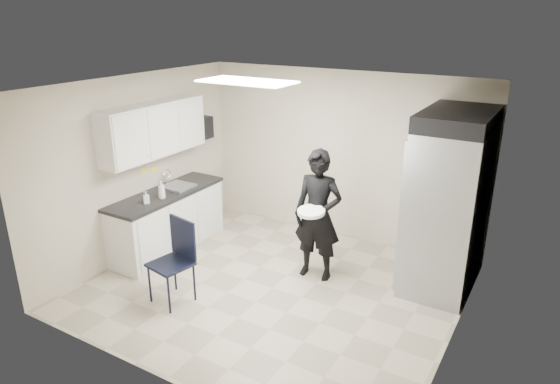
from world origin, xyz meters
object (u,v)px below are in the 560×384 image
Objects in this scene: commercial_fridge at (448,209)px; man_tuxedo at (318,215)px; lower_counter at (168,222)px; folding_chair at (170,264)px.

commercial_fridge reaches higher than man_tuxedo.
commercial_fridge is 1.19× the size of man_tuxedo.
folding_chair is (1.04, -1.08, 0.08)m from lower_counter.
lower_counter is at bearing -175.88° from man_tuxedo.
lower_counter is 1.08× the size of man_tuxedo.
commercial_fridge reaches higher than lower_counter.
man_tuxedo is at bearing 60.60° from folding_chair.
man_tuxedo is at bearing 9.90° from lower_counter.
folding_chair is at bearing -135.77° from man_tuxedo.
commercial_fridge is at bearing 48.88° from folding_chair.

